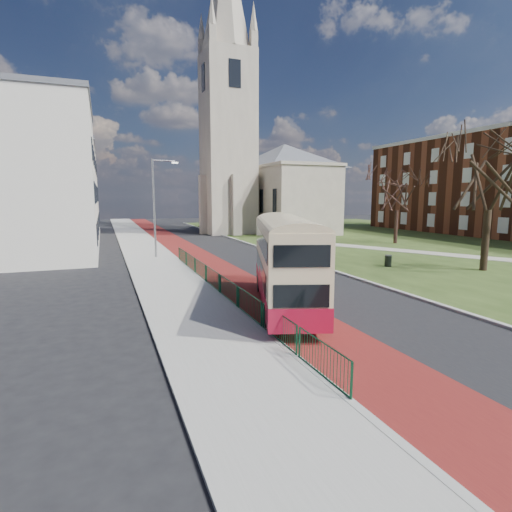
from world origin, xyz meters
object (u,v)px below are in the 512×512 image
bus (285,258)px  streetlamp (156,203)px  winter_tree_near (492,161)px  winter_tree_far (398,184)px  litter_bin (388,261)px

bus → streetlamp: bearing=120.1°
winter_tree_near → winter_tree_far: size_ratio=1.16×
winter_tree_far → litter_bin: winter_tree_far is taller
streetlamp → winter_tree_near: (20.39, -13.97, 2.87)m
bus → winter_tree_far: size_ratio=1.07×
streetlamp → bus: (3.54, -17.53, -2.28)m
bus → litter_bin: bearing=50.2°
winter_tree_far → streetlamp: bearing=-176.8°
streetlamp → winter_tree_near: bearing=-34.4°
litter_bin → winter_tree_far: bearing=48.2°
winter_tree_far → litter_bin: (-10.56, -11.83, -5.97)m
streetlamp → bus: streetlamp is taller
winter_tree_near → winter_tree_far: (5.36, 15.41, -1.02)m
streetlamp → bus: bearing=-78.6°
bus → litter_bin: bus is taller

